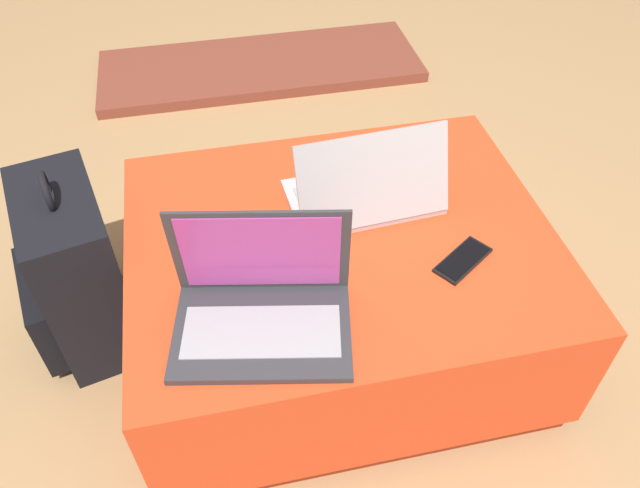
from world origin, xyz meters
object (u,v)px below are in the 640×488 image
laptop_near (262,304)px  laptop_far (366,191)px  cell_phone (463,260)px  backpack (75,275)px

laptop_near → laptop_far: (0.30, 0.30, -0.00)m
cell_phone → backpack: backpack is taller
laptop_near → backpack: bearing=150.9°
laptop_near → laptop_far: 0.43m
laptop_far → cell_phone: size_ratio=2.40×
laptop_near → cell_phone: size_ratio=2.52×
backpack → laptop_near: bearing=36.4°
laptop_far → cell_phone: 0.29m
laptop_near → laptop_far: laptop_near is taller
laptop_near → laptop_far: bearing=56.6°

